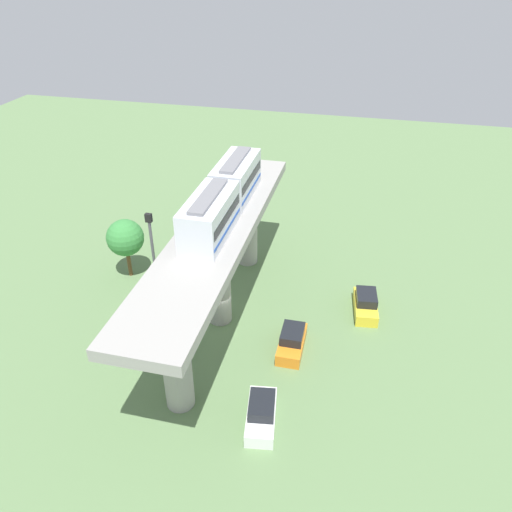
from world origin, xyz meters
name	(u,v)px	position (x,y,z in m)	size (l,w,h in m)	color
ground_plane	(220,319)	(0.00, 0.00, 0.00)	(120.00, 120.00, 0.00)	#5B7A4C
viaduct	(217,253)	(0.00, 0.00, 6.41)	(5.20, 28.00, 8.63)	#999691
train	(224,196)	(0.00, 2.19, 10.16)	(2.64, 13.55, 3.24)	silver
parked_car_yellow	(366,304)	(11.55, 3.83, 0.74)	(2.30, 4.39, 1.76)	yellow
parked_car_white	(261,413)	(5.63, -9.34, 0.74)	(2.40, 4.42, 1.76)	white
parked_car_orange	(292,341)	(6.35, -2.14, 0.74)	(1.84, 4.22, 1.76)	orange
tree_near_viaduct	(125,238)	(-10.05, 4.24, 3.99)	(3.35, 3.35, 5.69)	brown
signal_post	(156,277)	(-3.40, -3.74, 6.14)	(0.44, 0.28, 11.23)	#4C4C51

